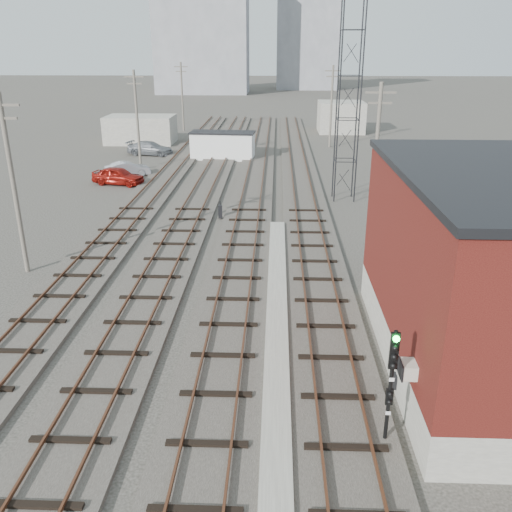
# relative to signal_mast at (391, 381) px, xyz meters

# --- Properties ---
(ground) EXTENTS (320.00, 320.00, 0.00)m
(ground) POSITION_rel_signal_mast_xyz_m (-3.70, 52.52, -2.17)
(ground) COLOR #282621
(ground) RESTS_ON ground
(track_right) EXTENTS (3.20, 90.00, 0.39)m
(track_right) POSITION_rel_signal_mast_xyz_m (-1.20, 31.52, -2.07)
(track_right) COLOR #332D28
(track_right) RESTS_ON ground
(track_mid_right) EXTENTS (3.20, 90.00, 0.39)m
(track_mid_right) POSITION_rel_signal_mast_xyz_m (-5.20, 31.52, -2.07)
(track_mid_right) COLOR #332D28
(track_mid_right) RESTS_ON ground
(track_mid_left) EXTENTS (3.20, 90.00, 0.39)m
(track_mid_left) POSITION_rel_signal_mast_xyz_m (-9.20, 31.52, -2.07)
(track_mid_left) COLOR #332D28
(track_mid_left) RESTS_ON ground
(track_left) EXTENTS (3.20, 90.00, 0.39)m
(track_left) POSITION_rel_signal_mast_xyz_m (-13.20, 31.52, -2.07)
(track_left) COLOR #332D28
(track_left) RESTS_ON ground
(platform_curb) EXTENTS (0.90, 28.00, 0.26)m
(platform_curb) POSITION_rel_signal_mast_xyz_m (-3.20, 6.52, -2.04)
(platform_curb) COLOR gray
(platform_curb) RESTS_ON ground
(brick_building) EXTENTS (6.54, 12.20, 7.22)m
(brick_building) POSITION_rel_signal_mast_xyz_m (3.80, 4.52, 1.45)
(brick_building) COLOR gray
(brick_building) RESTS_ON ground
(lattice_tower) EXTENTS (1.60, 1.60, 15.00)m
(lattice_tower) POSITION_rel_signal_mast_xyz_m (1.80, 27.52, 5.33)
(lattice_tower) COLOR black
(lattice_tower) RESTS_ON ground
(utility_pole_left_a) EXTENTS (1.80, 0.24, 9.00)m
(utility_pole_left_a) POSITION_rel_signal_mast_xyz_m (-16.20, 12.52, 2.62)
(utility_pole_left_a) COLOR #595147
(utility_pole_left_a) RESTS_ON ground
(utility_pole_left_b) EXTENTS (1.80, 0.24, 9.00)m
(utility_pole_left_b) POSITION_rel_signal_mast_xyz_m (-16.20, 37.52, 2.62)
(utility_pole_left_b) COLOR #595147
(utility_pole_left_b) RESTS_ON ground
(utility_pole_left_c) EXTENTS (1.80, 0.24, 9.00)m
(utility_pole_left_c) POSITION_rel_signal_mast_xyz_m (-16.20, 62.52, 2.62)
(utility_pole_left_c) COLOR #595147
(utility_pole_left_c) RESTS_ON ground
(utility_pole_right_a) EXTENTS (1.80, 0.24, 9.00)m
(utility_pole_right_a) POSITION_rel_signal_mast_xyz_m (2.80, 20.52, 2.62)
(utility_pole_right_a) COLOR #595147
(utility_pole_right_a) RESTS_ON ground
(utility_pole_right_b) EXTENTS (1.80, 0.24, 9.00)m
(utility_pole_right_b) POSITION_rel_signal_mast_xyz_m (2.80, 50.52, 2.62)
(utility_pole_right_b) COLOR #595147
(utility_pole_right_b) RESTS_ON ground
(apartment_left) EXTENTS (22.00, 14.00, 30.00)m
(apartment_left) POSITION_rel_signal_mast_xyz_m (-21.70, 127.52, 12.83)
(apartment_left) COLOR gray
(apartment_left) RESTS_ON ground
(apartment_right) EXTENTS (16.00, 12.00, 26.00)m
(apartment_right) POSITION_rel_signal_mast_xyz_m (4.30, 142.52, 10.83)
(apartment_right) COLOR gray
(apartment_right) RESTS_ON ground
(shed_left) EXTENTS (8.00, 5.00, 3.20)m
(shed_left) POSITION_rel_signal_mast_xyz_m (-19.70, 52.52, -0.57)
(shed_left) COLOR gray
(shed_left) RESTS_ON ground
(shed_right) EXTENTS (6.00, 6.00, 4.00)m
(shed_right) POSITION_rel_signal_mast_xyz_m (5.30, 62.52, -0.17)
(shed_right) COLOR gray
(shed_right) RESTS_ON ground
(signal_mast) EXTENTS (0.40, 0.40, 3.77)m
(signal_mast) POSITION_rel_signal_mast_xyz_m (0.00, 0.00, 0.00)
(signal_mast) COLOR gray
(signal_mast) RESTS_ON ground
(switch_stand) EXTENTS (0.28, 0.28, 1.15)m
(switch_stand) POSITION_rel_signal_mast_xyz_m (-7.07, 22.02, -1.63)
(switch_stand) COLOR black
(switch_stand) RESTS_ON ground
(site_trailer) EXTENTS (6.78, 3.37, 2.77)m
(site_trailer) POSITION_rel_signal_mast_xyz_m (-8.90, 43.06, -0.78)
(site_trailer) COLOR white
(site_trailer) RESTS_ON ground
(car_red) EXTENTS (4.67, 2.72, 1.49)m
(car_red) POSITION_rel_signal_mast_xyz_m (-16.66, 31.47, -1.43)
(car_red) COLOR maroon
(car_red) RESTS_ON ground
(car_silver) EXTENTS (4.19, 2.81, 1.31)m
(car_silver) POSITION_rel_signal_mast_xyz_m (-16.68, 34.59, -1.52)
(car_silver) COLOR #929399
(car_silver) RESTS_ON ground
(car_grey) EXTENTS (5.25, 2.94, 1.44)m
(car_grey) POSITION_rel_signal_mast_xyz_m (-16.90, 44.82, -1.46)
(car_grey) COLOR slate
(car_grey) RESTS_ON ground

